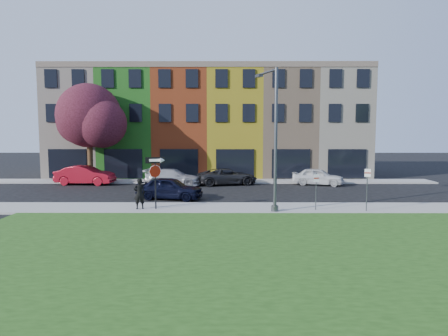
{
  "coord_description": "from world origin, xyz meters",
  "views": [
    {
      "loc": [
        -0.85,
        -19.38,
        4.5
      ],
      "look_at": [
        -0.94,
        4.0,
        2.27
      ],
      "focal_mm": 32.0,
      "sensor_mm": 36.0,
      "label": 1
    }
  ],
  "objects_px": {
    "man": "(139,194)",
    "street_lamp": "(274,140)",
    "sedan_near": "(170,188)",
    "stop_sign": "(155,172)"
  },
  "relations": [
    {
      "from": "stop_sign",
      "to": "sedan_near",
      "type": "relative_size",
      "value": 0.63
    },
    {
      "from": "sedan_near",
      "to": "man",
      "type": "bearing_deg",
      "value": 175.63
    },
    {
      "from": "sedan_near",
      "to": "street_lamp",
      "type": "distance_m",
      "value": 8.16
    },
    {
      "from": "man",
      "to": "street_lamp",
      "type": "bearing_deg",
      "value": 155.9
    },
    {
      "from": "man",
      "to": "street_lamp",
      "type": "height_order",
      "value": "street_lamp"
    },
    {
      "from": "sedan_near",
      "to": "street_lamp",
      "type": "bearing_deg",
      "value": -111.21
    },
    {
      "from": "stop_sign",
      "to": "street_lamp",
      "type": "relative_size",
      "value": 0.38
    },
    {
      "from": "sedan_near",
      "to": "street_lamp",
      "type": "xyz_separation_m",
      "value": [
        6.22,
        -4.18,
        3.24
      ]
    },
    {
      "from": "street_lamp",
      "to": "stop_sign",
      "type": "bearing_deg",
      "value": 155.51
    },
    {
      "from": "stop_sign",
      "to": "sedan_near",
      "type": "bearing_deg",
      "value": 73.44
    }
  ]
}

